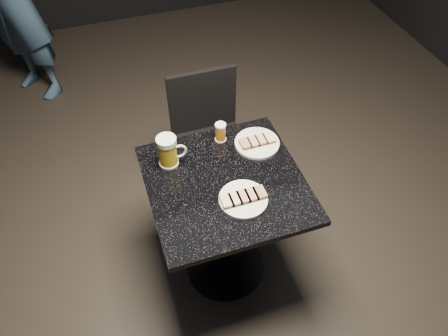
{
  "coord_description": "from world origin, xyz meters",
  "views": [
    {
      "loc": [
        -0.42,
        -1.21,
        2.25
      ],
      "look_at": [
        0.0,
        0.02,
        0.82
      ],
      "focal_mm": 35.0,
      "sensor_mm": 36.0,
      "label": 1
    }
  ],
  "objects_px": {
    "plate_small": "(257,143)",
    "beer_mug": "(168,151)",
    "beer_tumbler": "(221,132)",
    "chair": "(209,135)",
    "plate_large": "(243,199)",
    "table": "(225,214)"
  },
  "relations": [
    {
      "from": "plate_large",
      "to": "beer_tumbler",
      "type": "relative_size",
      "value": 2.19
    },
    {
      "from": "beer_mug",
      "to": "chair",
      "type": "distance_m",
      "value": 0.59
    },
    {
      "from": "plate_large",
      "to": "chair",
      "type": "xyz_separation_m",
      "value": [
        0.05,
        0.7,
        -0.26
      ]
    },
    {
      "from": "plate_small",
      "to": "beer_mug",
      "type": "relative_size",
      "value": 1.38
    },
    {
      "from": "table",
      "to": "beer_mug",
      "type": "bearing_deg",
      "value": 137.68
    },
    {
      "from": "chair",
      "to": "plate_large",
      "type": "bearing_deg",
      "value": -94.41
    },
    {
      "from": "plate_small",
      "to": "table",
      "type": "relative_size",
      "value": 0.29
    },
    {
      "from": "beer_tumbler",
      "to": "chair",
      "type": "xyz_separation_m",
      "value": [
        0.03,
        0.3,
        -0.3
      ]
    },
    {
      "from": "plate_large",
      "to": "chair",
      "type": "bearing_deg",
      "value": 85.59
    },
    {
      "from": "beer_mug",
      "to": "beer_tumbler",
      "type": "distance_m",
      "value": 0.29
    },
    {
      "from": "beer_tumbler",
      "to": "chair",
      "type": "bearing_deg",
      "value": 84.94
    },
    {
      "from": "beer_tumbler",
      "to": "plate_small",
      "type": "bearing_deg",
      "value": -29.65
    },
    {
      "from": "table",
      "to": "plate_small",
      "type": "bearing_deg",
      "value": 38.63
    },
    {
      "from": "plate_small",
      "to": "table",
      "type": "distance_m",
      "value": 0.38
    },
    {
      "from": "plate_small",
      "to": "chair",
      "type": "relative_size",
      "value": 0.25
    },
    {
      "from": "beer_tumbler",
      "to": "beer_mug",
      "type": "bearing_deg",
      "value": -164.62
    },
    {
      "from": "chair",
      "to": "plate_small",
      "type": "bearing_deg",
      "value": -71.48
    },
    {
      "from": "plate_small",
      "to": "beer_mug",
      "type": "distance_m",
      "value": 0.44
    },
    {
      "from": "chair",
      "to": "beer_tumbler",
      "type": "bearing_deg",
      "value": -95.06
    },
    {
      "from": "chair",
      "to": "beer_mug",
      "type": "bearing_deg",
      "value": -128.81
    },
    {
      "from": "beer_mug",
      "to": "chair",
      "type": "xyz_separation_m",
      "value": [
        0.3,
        0.38,
        -0.33
      ]
    },
    {
      "from": "beer_mug",
      "to": "chair",
      "type": "bearing_deg",
      "value": 51.19
    }
  ]
}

